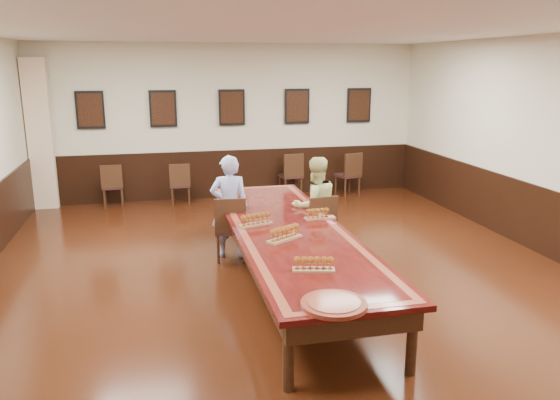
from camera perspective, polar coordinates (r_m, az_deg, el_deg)
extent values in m
cube|color=black|center=(7.19, 0.91, -8.79)|extent=(8.00, 10.00, 0.02)
cube|color=white|center=(6.64, 1.02, 17.77)|extent=(8.00, 10.00, 0.02)
cube|color=beige|center=(11.61, -5.08, 8.16)|extent=(8.00, 0.02, 3.20)
imported|color=#506EC9|center=(7.96, -5.30, -0.70)|extent=(0.59, 0.42, 1.52)
imported|color=#D9DC8A|center=(8.08, 3.69, -0.64)|extent=(0.80, 0.67, 1.47)
cube|color=#E64C91|center=(7.18, 5.40, -2.38)|extent=(0.09, 0.14, 0.01)
cube|color=beige|center=(11.53, -23.81, 6.24)|extent=(0.45, 0.18, 2.90)
cube|color=black|center=(11.74, -4.94, 2.80)|extent=(7.98, 0.04, 1.00)
cube|color=black|center=(8.81, 26.95, -2.51)|extent=(0.04, 9.98, 1.00)
cube|color=black|center=(6.94, 0.93, -3.22)|extent=(1.40, 5.00, 0.06)
cube|color=#9B4C32|center=(6.93, 0.93, -2.97)|extent=(1.28, 4.88, 0.00)
cube|color=black|center=(6.93, 0.93, -2.95)|extent=(1.10, 4.70, 0.00)
cube|color=black|center=(6.98, 0.93, -4.40)|extent=(1.25, 4.85, 0.18)
cylinder|color=black|center=(4.88, 0.86, -15.85)|extent=(0.10, 0.10, 0.69)
cylinder|color=black|center=(5.25, 13.63, -14.00)|extent=(0.10, 0.10, 0.69)
cylinder|color=black|center=(9.14, -6.13, -1.49)|extent=(0.10, 0.10, 0.69)
cylinder|color=black|center=(9.34, 0.95, -1.06)|extent=(0.10, 0.10, 0.69)
cube|color=black|center=(11.46, -19.22, 8.88)|extent=(0.54, 0.03, 0.74)
cube|color=black|center=(11.45, -19.23, 8.87)|extent=(0.46, 0.01, 0.64)
cube|color=black|center=(11.40, -12.13, 9.32)|extent=(0.54, 0.03, 0.74)
cube|color=black|center=(11.39, -12.13, 9.31)|extent=(0.46, 0.01, 0.64)
cube|color=black|center=(11.51, -5.06, 9.61)|extent=(0.54, 0.03, 0.74)
cube|color=black|center=(11.50, -5.05, 9.60)|extent=(0.46, 0.01, 0.64)
cube|color=black|center=(11.79, 1.79, 9.76)|extent=(0.54, 0.03, 0.74)
cube|color=black|center=(11.77, 1.81, 9.75)|extent=(0.46, 0.01, 0.64)
cube|color=black|center=(12.22, 8.24, 9.78)|extent=(0.54, 0.03, 0.74)
cube|color=black|center=(12.21, 8.27, 9.77)|extent=(0.46, 0.01, 0.64)
cube|color=brown|center=(7.04, -2.55, -2.58)|extent=(0.47, 0.27, 0.03)
cube|color=brown|center=(7.35, 4.20, -1.90)|extent=(0.42, 0.13, 0.03)
cube|color=brown|center=(6.46, 0.48, -4.10)|extent=(0.48, 0.38, 0.03)
cube|color=brown|center=(5.54, 3.53, -7.31)|extent=(0.44, 0.23, 0.03)
cylinder|color=#B7330C|center=(6.82, 0.89, -3.16)|extent=(0.22, 0.22, 0.02)
cylinder|color=silver|center=(6.82, 0.89, -3.04)|extent=(0.12, 0.12, 0.01)
cylinder|color=#571A11|center=(4.80, 5.64, -10.79)|extent=(0.70, 0.70, 0.04)
cylinder|color=#9B4C32|center=(4.79, 5.65, -10.54)|extent=(0.56, 0.56, 0.01)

